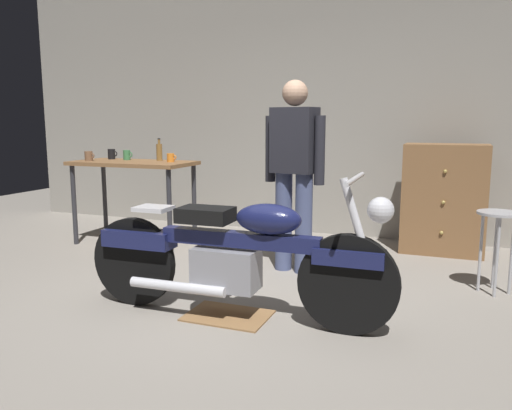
{
  "coord_description": "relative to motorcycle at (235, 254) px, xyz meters",
  "views": [
    {
      "loc": [
        1.55,
        -3.13,
        1.32
      ],
      "look_at": [
        0.06,
        0.7,
        0.65
      ],
      "focal_mm": 35.99,
      "sensor_mm": 36.0,
      "label": 1
    }
  ],
  "objects": [
    {
      "name": "back_wall",
      "position": [
        -0.21,
        2.89,
        1.1
      ],
      "size": [
        8.0,
        0.12,
        3.1
      ],
      "primitive_type": "cube",
      "color": "gray",
      "rests_on": "ground_plane"
    },
    {
      "name": "motorcycle",
      "position": [
        0.0,
        0.0,
        0.0
      ],
      "size": [
        2.19,
        0.6,
        1.0
      ],
      "rotation": [
        0.0,
        0.0,
        0.02
      ],
      "color": "black",
      "rests_on": "ground_plane"
    },
    {
      "name": "shop_stool",
      "position": [
        1.67,
        1.21,
        0.05
      ],
      "size": [
        0.32,
        0.32,
        0.64
      ],
      "color": "#B2B2B7",
      "rests_on": "ground_plane"
    },
    {
      "name": "person_standing",
      "position": [
        0.03,
        1.21,
        0.48
      ],
      "size": [
        0.56,
        0.29,
        1.67
      ],
      "rotation": [
        0.0,
        0.0,
        2.95
      ],
      "color": "#4B557E",
      "rests_on": "ground_plane"
    },
    {
      "name": "mug_green_speckled",
      "position": [
        -2.04,
        1.72,
        0.51
      ],
      "size": [
        0.11,
        0.08,
        0.11
      ],
      "color": "#3D7F4C",
      "rests_on": "workbench"
    },
    {
      "name": "mug_orange_travel",
      "position": [
        -1.45,
        1.64,
        0.5
      ],
      "size": [
        0.11,
        0.08,
        0.09
      ],
      "color": "orange",
      "rests_on": "workbench"
    },
    {
      "name": "bottle",
      "position": [
        -1.66,
        1.76,
        0.55
      ],
      "size": [
        0.06,
        0.06,
        0.24
      ],
      "color": "olive",
      "rests_on": "workbench"
    },
    {
      "name": "ground_plane",
      "position": [
        -0.21,
        0.09,
        -0.45
      ],
      "size": [
        12.0,
        12.0,
        0.0
      ],
      "primitive_type": "plane",
      "color": "gray"
    },
    {
      "name": "mug_brown_stoneware",
      "position": [
        -2.36,
        1.47,
        0.5
      ],
      "size": [
        0.12,
        0.08,
        0.1
      ],
      "color": "brown",
      "rests_on": "workbench"
    },
    {
      "name": "drip_tray",
      "position": [
        -0.06,
        0.0,
        -0.44
      ],
      "size": [
        0.56,
        0.4,
        0.01
      ],
      "primitive_type": "cube",
      "color": "olive",
      "rests_on": "ground_plane"
    },
    {
      "name": "wooden_dresser",
      "position": [
        1.25,
        2.39,
        0.1
      ],
      "size": [
        0.8,
        0.47,
        1.1
      ],
      "color": "brown",
      "rests_on": "ground_plane"
    },
    {
      "name": "workbench",
      "position": [
        -1.88,
        1.58,
        0.34
      ],
      "size": [
        1.3,
        0.64,
        0.9
      ],
      "color": "brown",
      "rests_on": "ground_plane"
    },
    {
      "name": "mug_black_matte",
      "position": [
        -2.27,
        1.75,
        0.51
      ],
      "size": [
        0.12,
        0.08,
        0.11
      ],
      "color": "black",
      "rests_on": "workbench"
    }
  ]
}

